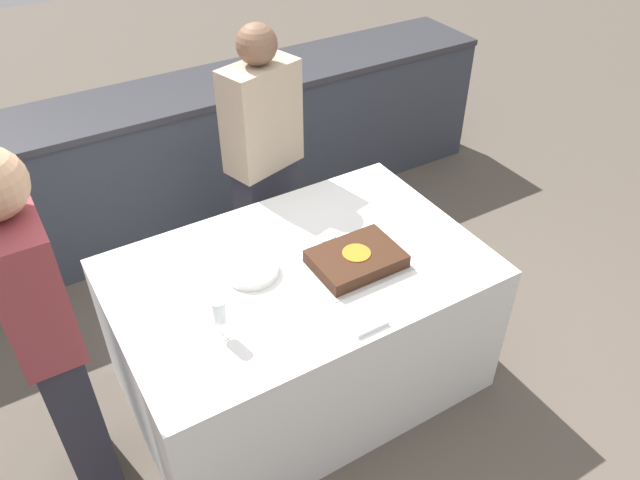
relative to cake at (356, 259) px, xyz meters
name	(u,v)px	position (x,y,z in m)	size (l,w,h in m)	color
ground_plane	(302,378)	(-0.22, 0.12, -0.78)	(14.00, 14.00, 0.00)	brown
back_counter	(176,161)	(-0.22, 1.73, -0.32)	(4.40, 0.58, 0.92)	#333842
dining_table	(300,326)	(-0.22, 0.12, -0.41)	(1.61, 1.06, 0.75)	white
cake	(356,259)	(0.00, 0.00, 0.00)	(0.42, 0.31, 0.07)	#B7B2AD
plate_stack	(251,270)	(-0.42, 0.18, -0.01)	(0.24, 0.24, 0.04)	white
wine_glass	(220,312)	(-0.67, -0.08, 0.09)	(0.06, 0.06, 0.18)	white
side_plate_near_cake	(318,229)	(-0.01, 0.30, -0.03)	(0.19, 0.19, 0.00)	white
utensil_pile	(367,323)	(-0.16, -0.32, -0.02)	(0.15, 0.10, 0.02)	white
person_cutting_cake	(264,166)	(0.00, 0.87, 0.02)	(0.43, 0.30, 1.55)	#282833
person_seated_left	(49,340)	(-1.24, 0.12, 0.07)	(0.23, 0.42, 1.63)	#282833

